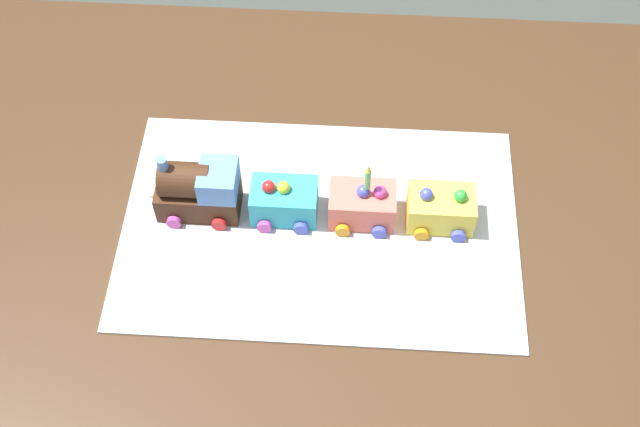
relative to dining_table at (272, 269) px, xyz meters
The scene contains 8 objects.
ground_plane 0.63m from the dining_table, ahead, with size 8.00×8.00×0.00m, color #474C44.
dining_table is the anchor object (origin of this frame).
cake_board 0.13m from the dining_table, 11.62° to the left, with size 0.60×0.40×0.00m, color silver.
cake_locomotive 0.19m from the dining_table, 160.75° to the left, with size 0.14×0.08×0.12m.
cake_car_tanker_turquoise 0.15m from the dining_table, 59.67° to the left, with size 0.10×0.08×0.07m.
cake_car_flatbed_coral 0.20m from the dining_table, 14.81° to the left, with size 0.10×0.08×0.07m.
cake_car_caboose_lemon 0.30m from the dining_table, ahead, with size 0.10×0.08×0.07m.
birthday_candle 0.26m from the dining_table, 14.33° to the left, with size 0.01×0.01×0.05m.
Camera 1 is at (0.12, -0.69, 1.79)m, focal length 46.50 mm.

